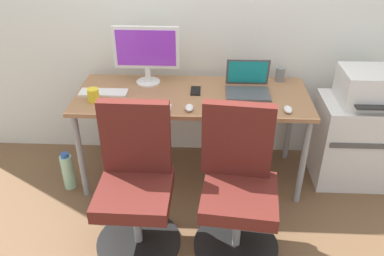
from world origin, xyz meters
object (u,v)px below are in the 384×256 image
object	(u,v)px
office_chair_left	(136,186)
printer	(368,87)
coffee_mug	(93,95)
water_bottle_on_floor	(68,171)
open_laptop	(248,85)
side_cabinet	(354,141)
desktop_monitor	(146,51)
office_chair_right	(238,189)

from	to	relation	value
office_chair_left	printer	bearing A→B (deg)	24.91
office_chair_left	coffee_mug	bearing A→B (deg)	123.49
water_bottle_on_floor	open_laptop	distance (m)	1.49
side_cabinet	desktop_monitor	size ratio (longest dim) A/B	1.39
office_chair_right	water_bottle_on_floor	bearing A→B (deg)	158.56
office_chair_right	water_bottle_on_floor	size ratio (longest dim) A/B	3.03
water_bottle_on_floor	desktop_monitor	bearing A→B (deg)	32.93
desktop_monitor	coffee_mug	size ratio (longest dim) A/B	5.22
printer	open_laptop	xyz separation A→B (m)	(-0.84, 0.02, -0.01)
office_chair_left	desktop_monitor	xyz separation A→B (m)	(-0.03, 0.87, 0.54)
office_chair_right	side_cabinet	distance (m)	1.18
printer	coffee_mug	xyz separation A→B (m)	(-1.91, -0.17, -0.02)
side_cabinet	open_laptop	xyz separation A→B (m)	(-0.84, 0.02, 0.44)
side_cabinet	water_bottle_on_floor	size ratio (longest dim) A/B	2.15
office_chair_left	open_laptop	world-z (taller)	open_laptop
water_bottle_on_floor	open_laptop	size ratio (longest dim) A/B	1.00
water_bottle_on_floor	desktop_monitor	world-z (taller)	desktop_monitor
office_chair_right	coffee_mug	xyz separation A→B (m)	(-0.98, 0.55, 0.34)
side_cabinet	printer	xyz separation A→B (m)	(0.00, -0.00, 0.45)
printer	desktop_monitor	world-z (taller)	desktop_monitor
water_bottle_on_floor	desktop_monitor	size ratio (longest dim) A/B	0.65
coffee_mug	desktop_monitor	bearing A→B (deg)	44.27
office_chair_right	side_cabinet	world-z (taller)	office_chair_right
water_bottle_on_floor	coffee_mug	xyz separation A→B (m)	(0.26, 0.06, 0.62)
office_chair_right	coffee_mug	distance (m)	1.17
printer	open_laptop	distance (m)	0.84
printer	coffee_mug	size ratio (longest dim) A/B	4.35
water_bottle_on_floor	open_laptop	bearing A→B (deg)	10.89
coffee_mug	office_chair_left	bearing A→B (deg)	-56.51
side_cabinet	open_laptop	bearing A→B (deg)	178.42
printer	water_bottle_on_floor	world-z (taller)	printer
side_cabinet	water_bottle_on_floor	world-z (taller)	side_cabinet
office_chair_left	water_bottle_on_floor	size ratio (longest dim) A/B	3.03
open_laptop	printer	bearing A→B (deg)	-1.64
desktop_monitor	open_laptop	xyz separation A→B (m)	(0.74, -0.13, -0.19)
printer	coffee_mug	bearing A→B (deg)	-174.83
water_bottle_on_floor	office_chair_left	bearing A→B (deg)	-38.11
coffee_mug	office_chair_right	bearing A→B (deg)	-29.11
office_chair_left	printer	world-z (taller)	office_chair_left
water_bottle_on_floor	open_laptop	xyz separation A→B (m)	(1.33, 0.26, 0.63)
office_chair_right	desktop_monitor	size ratio (longest dim) A/B	1.96
office_chair_left	coffee_mug	distance (m)	0.74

